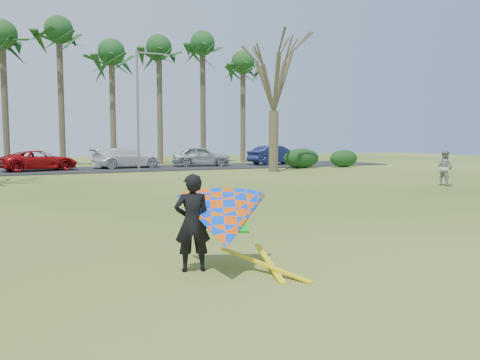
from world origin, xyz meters
name	(u,v)px	position (x,y,z in m)	size (l,w,h in m)	color
ground	(278,236)	(0.00, 0.00, 0.00)	(100.00, 100.00, 0.00)	#225713
parking_strip	(101,169)	(0.00, 25.00, 0.03)	(46.00, 7.00, 0.06)	black
palm_4	(2,36)	(-6.00, 31.00, 9.85)	(4.84, 4.84, 11.54)	#473A2A
palm_5	(59,32)	(-2.00, 31.00, 10.52)	(4.84, 4.84, 12.24)	#4B3D2D
palm_6	(111,54)	(2.00, 31.00, 9.17)	(4.84, 4.84, 10.84)	brown
palm_7	(159,49)	(6.00, 31.00, 9.85)	(4.84, 4.84, 11.54)	brown
palm_8	(203,45)	(10.00, 31.00, 10.52)	(4.84, 4.84, 12.24)	#4A392C
palm_9	(243,64)	(14.00, 31.00, 9.17)	(4.84, 4.84, 10.84)	#4C3E2D
bare_tree_right	(274,71)	(10.00, 18.00, 6.57)	(6.27, 6.27, 9.21)	brown
streetlight	(140,104)	(2.16, 22.00, 4.46)	(2.28, 0.18, 8.00)	gray
hedge_near	(301,158)	(13.85, 20.61, 0.74)	(2.96, 1.34, 1.48)	#143715
hedge_far	(344,158)	(17.49, 20.26, 0.68)	(2.44, 1.15, 1.36)	#153A16
car_2	(40,161)	(-3.93, 25.07, 0.73)	(2.22, 4.82, 1.34)	#A90D0E
car_3	(127,158)	(1.98, 25.73, 0.79)	(2.04, 5.02, 1.46)	white
car_4	(201,156)	(7.75, 25.56, 0.83)	(1.82, 4.51, 1.54)	#9BA2A7
car_5	(275,155)	(14.22, 25.16, 0.84)	(1.66, 4.76, 1.57)	navy
pedestrian_a	(445,168)	(12.75, 6.66, 0.83)	(0.81, 0.63, 1.67)	#A8A8A4
kite_flyer	(221,220)	(-2.24, -2.01, 0.84)	(2.13, 2.39, 2.02)	black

